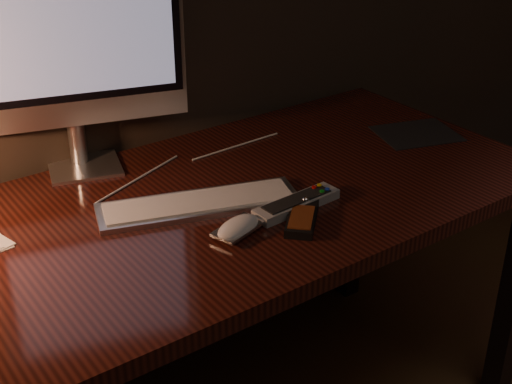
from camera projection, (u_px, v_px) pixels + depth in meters
desk at (202, 236)px, 1.73m from camera, size 1.60×0.75×0.75m
monitor at (70, 39)px, 1.62m from camera, size 0.51×0.19×0.55m
keyboard at (199, 203)px, 1.59m from camera, size 0.47×0.26×0.02m
mousepad at (416, 134)px, 1.97m from camera, size 0.26×0.23×0.00m
mouse at (238, 229)px, 1.49m from camera, size 0.13×0.09×0.02m
media_remote at (302, 217)px, 1.53m from camera, size 0.16×0.16×0.03m
tv_remote at (297, 203)px, 1.58m from camera, size 0.22×0.07×0.03m
cable at (192, 163)px, 1.79m from camera, size 0.57×0.11×0.00m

